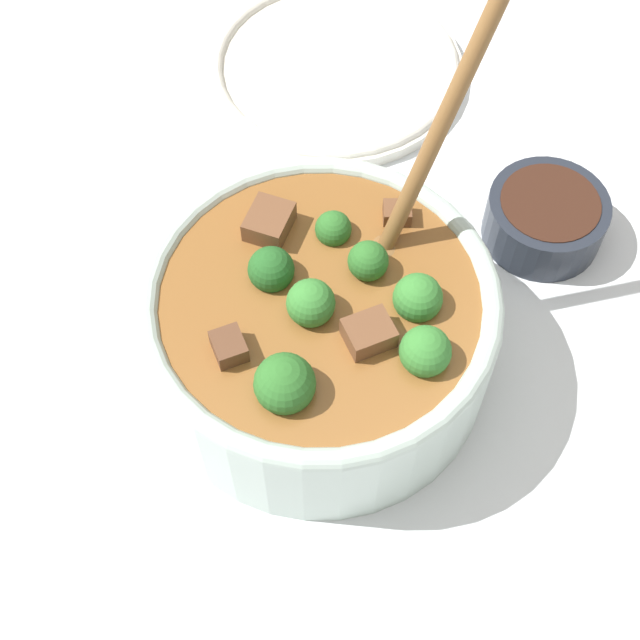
% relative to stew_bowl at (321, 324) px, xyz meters
% --- Properties ---
extents(ground_plane, '(4.00, 4.00, 0.00)m').
position_rel_stew_bowl_xyz_m(ground_plane, '(-0.00, -0.00, -0.06)').
color(ground_plane, silver).
extents(stew_bowl, '(0.26, 0.28, 0.29)m').
position_rel_stew_bowl_xyz_m(stew_bowl, '(0.00, 0.00, 0.00)').
color(stew_bowl, '#B2C6BC').
rests_on(stew_bowl, ground_plane).
extents(condiment_bowl, '(0.10, 0.10, 0.04)m').
position_rel_stew_bowl_xyz_m(condiment_bowl, '(-0.06, 0.22, -0.03)').
color(condiment_bowl, '#232833').
rests_on(condiment_bowl, ground_plane).
extents(empty_plate, '(0.25, 0.25, 0.02)m').
position_rel_stew_bowl_xyz_m(empty_plate, '(-0.30, 0.11, -0.05)').
color(empty_plate, silver).
rests_on(empty_plate, ground_plane).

